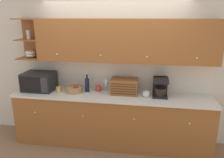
{
  "coord_description": "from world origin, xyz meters",
  "views": [
    {
      "loc": [
        0.58,
        -3.78,
        2.25
      ],
      "look_at": [
        0.0,
        -0.21,
        1.19
      ],
      "focal_mm": 35.0,
      "sensor_mm": 36.0,
      "label": 1
    }
  ],
  "objects_px": {
    "wine_bottle": "(87,84)",
    "bread_box": "(124,86)",
    "mug": "(59,89)",
    "microwave": "(39,81)",
    "wine_glass": "(106,83)",
    "fruit_basket": "(74,89)",
    "coffee_maker": "(160,87)",
    "bowl_stack_on_counter": "(146,94)",
    "mug_blue_second": "(98,88)"
  },
  "relations": [
    {
      "from": "wine_bottle",
      "to": "bread_box",
      "type": "relative_size",
      "value": 0.68
    },
    {
      "from": "bread_box",
      "to": "bowl_stack_on_counter",
      "type": "height_order",
      "value": "bread_box"
    },
    {
      "from": "mug",
      "to": "wine_bottle",
      "type": "bearing_deg",
      "value": 9.72
    },
    {
      "from": "wine_bottle",
      "to": "bread_box",
      "type": "bearing_deg",
      "value": -0.55
    },
    {
      "from": "mug",
      "to": "microwave",
      "type": "bearing_deg",
      "value": 176.01
    },
    {
      "from": "wine_glass",
      "to": "coffee_maker",
      "type": "bearing_deg",
      "value": -5.45
    },
    {
      "from": "wine_glass",
      "to": "bread_box",
      "type": "height_order",
      "value": "bread_box"
    },
    {
      "from": "mug",
      "to": "bowl_stack_on_counter",
      "type": "relative_size",
      "value": 0.66
    },
    {
      "from": "fruit_basket",
      "to": "bowl_stack_on_counter",
      "type": "height_order",
      "value": "fruit_basket"
    },
    {
      "from": "mug",
      "to": "mug_blue_second",
      "type": "bearing_deg",
      "value": 11.55
    },
    {
      "from": "fruit_basket",
      "to": "wine_bottle",
      "type": "relative_size",
      "value": 0.93
    },
    {
      "from": "mug",
      "to": "wine_glass",
      "type": "xyz_separation_m",
      "value": [
        0.84,
        0.14,
        0.11
      ]
    },
    {
      "from": "microwave",
      "to": "bowl_stack_on_counter",
      "type": "height_order",
      "value": "microwave"
    },
    {
      "from": "mug",
      "to": "wine_bottle",
      "type": "height_order",
      "value": "wine_bottle"
    },
    {
      "from": "mug",
      "to": "bread_box",
      "type": "height_order",
      "value": "bread_box"
    },
    {
      "from": "bread_box",
      "to": "wine_bottle",
      "type": "bearing_deg",
      "value": 179.45
    },
    {
      "from": "mug",
      "to": "fruit_basket",
      "type": "bearing_deg",
      "value": 3.37
    },
    {
      "from": "microwave",
      "to": "wine_glass",
      "type": "xyz_separation_m",
      "value": [
        1.22,
        0.12,
        -0.01
      ]
    },
    {
      "from": "wine_bottle",
      "to": "wine_glass",
      "type": "distance_m",
      "value": 0.34
    },
    {
      "from": "wine_glass",
      "to": "fruit_basket",
      "type": "bearing_deg",
      "value": -167.05
    },
    {
      "from": "fruit_basket",
      "to": "mug_blue_second",
      "type": "relative_size",
      "value": 2.73
    },
    {
      "from": "mug",
      "to": "bread_box",
      "type": "bearing_deg",
      "value": 3.9
    },
    {
      "from": "wine_bottle",
      "to": "bread_box",
      "type": "distance_m",
      "value": 0.67
    },
    {
      "from": "mug",
      "to": "wine_glass",
      "type": "bearing_deg",
      "value": 9.74
    },
    {
      "from": "bread_box",
      "to": "bowl_stack_on_counter",
      "type": "bearing_deg",
      "value": -10.47
    },
    {
      "from": "microwave",
      "to": "fruit_basket",
      "type": "xyz_separation_m",
      "value": [
        0.66,
        -0.01,
        -0.11
      ]
    },
    {
      "from": "mug_blue_second",
      "to": "bread_box",
      "type": "height_order",
      "value": "bread_box"
    },
    {
      "from": "microwave",
      "to": "mug_blue_second",
      "type": "height_order",
      "value": "microwave"
    },
    {
      "from": "mug_blue_second",
      "to": "fruit_basket",
      "type": "bearing_deg",
      "value": -162.95
    },
    {
      "from": "wine_glass",
      "to": "bowl_stack_on_counter",
      "type": "distance_m",
      "value": 0.73
    },
    {
      "from": "microwave",
      "to": "wine_glass",
      "type": "relative_size",
      "value": 2.34
    },
    {
      "from": "bread_box",
      "to": "mug",
      "type": "bearing_deg",
      "value": -176.1
    },
    {
      "from": "microwave",
      "to": "coffee_maker",
      "type": "distance_m",
      "value": 2.15
    },
    {
      "from": "wine_glass",
      "to": "coffee_maker",
      "type": "xyz_separation_m",
      "value": [
        0.94,
        -0.09,
        0.01
      ]
    },
    {
      "from": "bowl_stack_on_counter",
      "to": "coffee_maker",
      "type": "bearing_deg",
      "value": 11.24
    },
    {
      "from": "wine_glass",
      "to": "microwave",
      "type": "bearing_deg",
      "value": -174.49
    },
    {
      "from": "fruit_basket",
      "to": "bread_box",
      "type": "distance_m",
      "value": 0.89
    },
    {
      "from": "microwave",
      "to": "wine_bottle",
      "type": "height_order",
      "value": "microwave"
    },
    {
      "from": "microwave",
      "to": "bread_box",
      "type": "height_order",
      "value": "microwave"
    },
    {
      "from": "mug_blue_second",
      "to": "bread_box",
      "type": "relative_size",
      "value": 0.23
    },
    {
      "from": "fruit_basket",
      "to": "mug_blue_second",
      "type": "height_order",
      "value": "fruit_basket"
    },
    {
      "from": "wine_bottle",
      "to": "bread_box",
      "type": "height_order",
      "value": "wine_bottle"
    },
    {
      "from": "wine_bottle",
      "to": "mug_blue_second",
      "type": "bearing_deg",
      "value": 16.31
    },
    {
      "from": "bread_box",
      "to": "fruit_basket",
      "type": "bearing_deg",
      "value": -175.93
    },
    {
      "from": "microwave",
      "to": "bowl_stack_on_counter",
      "type": "bearing_deg",
      "value": -0.5
    },
    {
      "from": "microwave",
      "to": "mug_blue_second",
      "type": "bearing_deg",
      "value": 6.13
    },
    {
      "from": "wine_bottle",
      "to": "bowl_stack_on_counter",
      "type": "xyz_separation_m",
      "value": [
        1.05,
        -0.08,
        -0.1
      ]
    },
    {
      "from": "mug_blue_second",
      "to": "coffee_maker",
      "type": "xyz_separation_m",
      "value": [
        1.08,
        -0.09,
        0.11
      ]
    },
    {
      "from": "fruit_basket",
      "to": "coffee_maker",
      "type": "distance_m",
      "value": 1.49
    },
    {
      "from": "mug_blue_second",
      "to": "bowl_stack_on_counter",
      "type": "relative_size",
      "value": 0.71
    }
  ]
}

